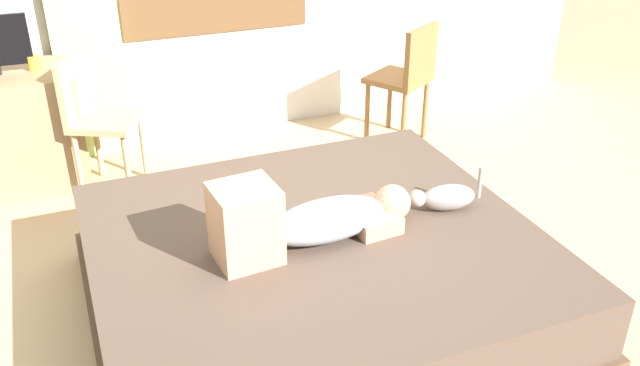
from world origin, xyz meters
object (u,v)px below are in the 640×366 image
object	(u,v)px
person_lying	(307,219)
cat	(445,197)
desk	(6,132)
chair_by_desk	(94,113)
chair_spare	(407,74)
cup	(34,63)
bed	(316,276)

from	to	relation	value
person_lying	cat	size ratio (longest dim) A/B	2.66
desk	chair_by_desk	size ratio (longest dim) A/B	1.05
cat	person_lying	bearing A→B (deg)	-178.55
desk	chair_by_desk	xyz separation A→B (m)	(0.53, -0.25, 0.14)
person_lying	cat	bearing A→B (deg)	1.45
chair_spare	cup	bearing A→B (deg)	172.07
bed	cat	world-z (taller)	cat
bed	cup	distance (m)	2.28
person_lying	chair_by_desk	size ratio (longest dim) A/B	1.10
cat	desk	xyz separation A→B (m)	(-1.96, 1.95, -0.13)
person_lying	cup	xyz separation A→B (m)	(-1.01, 1.97, 0.24)
cup	chair_spare	distance (m)	2.43
cat	chair_by_desk	xyz separation A→B (m)	(-1.43, 1.70, 0.01)
desk	chair_spare	distance (m)	2.66
chair_by_desk	chair_spare	distance (m)	2.11
cup	chair_by_desk	size ratio (longest dim) A/B	0.10
cup	bed	bearing A→B (deg)	-61.30
chair_by_desk	desk	bearing A→B (deg)	154.41
bed	person_lying	world-z (taller)	person_lying
cup	chair_by_desk	world-z (taller)	chair_by_desk
cat	cup	xyz separation A→B (m)	(-1.71, 1.95, 0.28)
person_lying	desk	bearing A→B (deg)	122.45
bed	chair_spare	world-z (taller)	chair_spare
cat	cup	size ratio (longest dim) A/B	3.95
bed	person_lying	size ratio (longest dim) A/B	2.13
desk	chair_spare	xyz separation A→B (m)	(2.63, -0.33, 0.14)
desk	cup	size ratio (longest dim) A/B	10.06
desk	chair_by_desk	world-z (taller)	chair_by_desk
cup	chair_spare	world-z (taller)	chair_spare
bed	cup	size ratio (longest dim) A/B	22.48
cup	chair_by_desk	bearing A→B (deg)	-41.78
bed	desk	size ratio (longest dim) A/B	2.23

